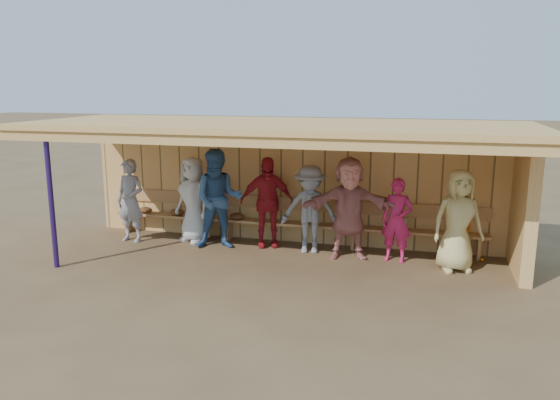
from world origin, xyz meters
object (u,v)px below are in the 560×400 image
at_px(player_a, 130,201).
at_px(player_h, 458,221).
at_px(player_g, 397,220).
at_px(player_d, 267,202).
at_px(player_f, 349,208).
at_px(player_c, 219,199).
at_px(bench, 290,218).
at_px(player_b, 193,200).
at_px(player_e, 310,209).

relative_size(player_a, player_h, 0.96).
distance_m(player_g, player_h, 1.06).
height_order(player_d, player_f, player_f).
xyz_separation_m(player_c, bench, (1.26, 0.66, -0.45)).
distance_m(player_b, player_g, 4.07).
bearing_deg(player_e, player_a, 174.56).
height_order(player_a, player_f, player_f).
bearing_deg(player_h, player_a, 159.44).
relative_size(player_d, player_f, 0.95).
relative_size(player_e, player_f, 0.89).
distance_m(player_c, player_d, 0.94).
xyz_separation_m(player_b, player_e, (2.43, -0.10, -0.03)).
height_order(player_f, player_g, player_f).
bearing_deg(bench, player_c, -152.39).
height_order(player_g, player_h, player_h).
distance_m(player_b, player_f, 3.20).
xyz_separation_m(player_f, bench, (-1.26, 0.61, -0.41)).
relative_size(player_g, player_h, 0.86).
bearing_deg(player_a, player_h, 6.67).
distance_m(player_f, player_h, 1.91).
height_order(player_d, player_e, player_d).
xyz_separation_m(player_e, player_g, (1.63, -0.12, -0.08)).
height_order(player_b, player_h, player_h).
height_order(player_d, player_g, player_d).
height_order(player_e, player_h, player_h).
distance_m(player_d, player_f, 1.69).
bearing_deg(player_g, player_a, -168.01).
distance_m(player_e, player_h, 2.68).
bearing_deg(player_g, player_h, -3.18).
relative_size(player_d, player_h, 1.01).
relative_size(player_f, player_g, 1.24).
relative_size(player_e, bench, 0.22).
height_order(player_c, bench, player_c).
distance_m(player_b, player_d, 1.53).
bearing_deg(player_d, player_h, -29.34).
distance_m(player_f, player_g, 0.89).
xyz_separation_m(player_c, player_h, (4.42, -0.19, -0.09)).
bearing_deg(player_g, player_f, -167.96).
bearing_deg(player_c, player_f, -15.54).
xyz_separation_m(player_f, player_g, (0.87, 0.02, -0.18)).
xyz_separation_m(player_c, player_d, (0.87, 0.36, -0.08)).
relative_size(player_c, bench, 0.26).
bearing_deg(player_b, bench, 34.69).
bearing_deg(player_h, player_c, 158.36).
bearing_deg(player_f, player_h, -20.74).
height_order(player_d, player_h, player_d).
xyz_separation_m(player_b, player_c, (0.66, -0.29, 0.11)).
relative_size(player_b, player_f, 0.92).
xyz_separation_m(player_a, player_c, (1.90, 0.04, 0.13)).
distance_m(player_c, player_h, 4.43).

